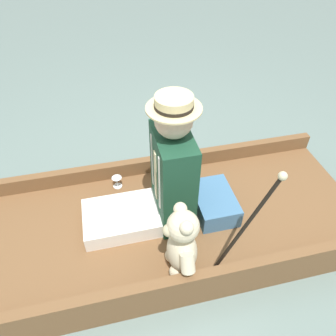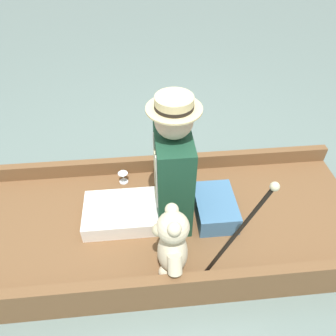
% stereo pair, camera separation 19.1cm
% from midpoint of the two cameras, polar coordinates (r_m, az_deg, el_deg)
% --- Properties ---
extents(ground_plane, '(16.00, 16.00, 0.00)m').
position_cam_midpoint_polar(ground_plane, '(2.32, 2.61, -11.37)').
color(ground_plane, slate).
extents(punt_boat, '(1.05, 2.57, 0.27)m').
position_cam_midpoint_polar(punt_boat, '(2.25, 2.68, -10.03)').
color(punt_boat, brown).
rests_on(punt_boat, ground_plane).
extents(seat_cushion, '(0.37, 0.26, 0.14)m').
position_cam_midpoint_polar(seat_cushion, '(2.20, 10.68, -6.88)').
color(seat_cushion, teal).
rests_on(seat_cushion, punt_boat).
extents(seated_person, '(0.38, 0.72, 0.89)m').
position_cam_midpoint_polar(seated_person, '(1.96, 1.51, -2.03)').
color(seated_person, white).
rests_on(seated_person, punt_boat).
extents(teddy_bear, '(0.33, 0.19, 0.47)m').
position_cam_midpoint_polar(teddy_bear, '(1.81, 3.79, -13.29)').
color(teddy_bear, beige).
rests_on(teddy_bear, punt_boat).
extents(wine_glass, '(0.07, 0.07, 0.09)m').
position_cam_midpoint_polar(wine_glass, '(2.39, -5.58, -1.47)').
color(wine_glass, silver).
rests_on(wine_glass, punt_boat).
extents(walking_cane, '(0.04, 0.30, 0.72)m').
position_cam_midpoint_polar(walking_cane, '(1.68, 16.03, -10.01)').
color(walking_cane, black).
rests_on(walking_cane, punt_boat).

